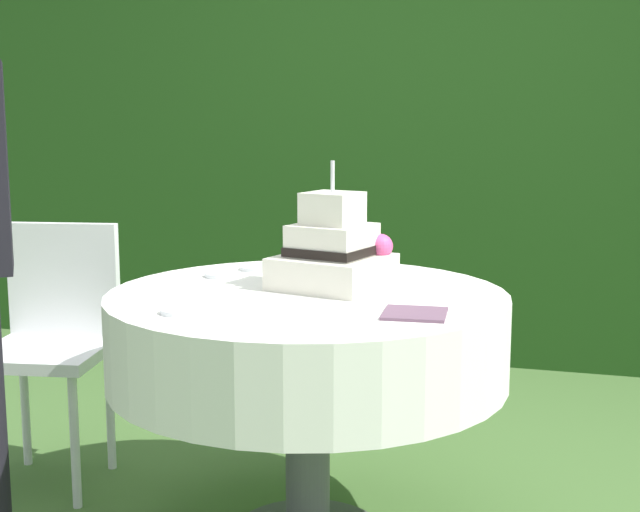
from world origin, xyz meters
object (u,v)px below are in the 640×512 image
(wedding_cake, at_px, (334,253))
(serving_plate_left, at_px, (261,268))
(napkin_stack, at_px, (415,314))
(cake_table, at_px, (307,337))
(serving_plate_near, at_px, (181,311))
(serving_plate_far, at_px, (223,275))
(garden_chair, at_px, (54,327))

(wedding_cake, distance_m, serving_plate_left, 0.40)
(napkin_stack, bearing_deg, cake_table, 149.57)
(napkin_stack, bearing_deg, serving_plate_near, -166.23)
(serving_plate_near, bearing_deg, serving_plate_left, 91.69)
(wedding_cake, relative_size, napkin_stack, 2.34)
(cake_table, height_order, serving_plate_near, serving_plate_near)
(serving_plate_far, distance_m, serving_plate_left, 0.17)
(serving_plate_near, height_order, garden_chair, garden_chair)
(napkin_stack, distance_m, garden_chair, 1.41)
(serving_plate_near, xyz_separation_m, napkin_stack, (0.58, 0.14, -0.00))
(cake_table, relative_size, serving_plate_near, 10.71)
(napkin_stack, height_order, garden_chair, garden_chair)
(wedding_cake, bearing_deg, serving_plate_left, 143.55)
(cake_table, bearing_deg, serving_plate_near, -124.21)
(serving_plate_far, relative_size, garden_chair, 0.13)
(serving_plate_left, xyz_separation_m, garden_chair, (-0.72, -0.11, -0.22))
(serving_plate_left, relative_size, napkin_stack, 0.88)
(wedding_cake, relative_size, serving_plate_left, 2.67)
(serving_plate_left, distance_m, napkin_stack, 0.80)
(serving_plate_left, bearing_deg, serving_plate_far, -114.86)
(cake_table, distance_m, serving_plate_near, 0.44)
(serving_plate_near, relative_size, serving_plate_left, 0.77)
(cake_table, relative_size, garden_chair, 1.30)
(cake_table, relative_size, napkin_stack, 7.23)
(serving_plate_left, xyz_separation_m, napkin_stack, (0.60, -0.53, -0.00))
(cake_table, relative_size, serving_plate_far, 9.72)
(serving_plate_far, height_order, napkin_stack, serving_plate_far)
(cake_table, distance_m, serving_plate_far, 0.39)
(serving_plate_near, distance_m, garden_chair, 0.96)
(cake_table, relative_size, wedding_cake, 3.09)
(wedding_cake, distance_m, serving_plate_far, 0.40)
(cake_table, distance_m, napkin_stack, 0.42)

